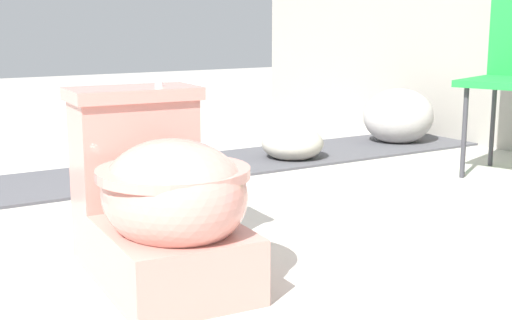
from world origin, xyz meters
TOP-DOWN VIEW (x-y plane):
  - ground_plane at (0.00, 0.00)m, footprint 14.00×14.00m
  - gravel_strip at (-1.17, 0.50)m, footprint 0.56×8.00m
  - toilet at (0.09, 0.05)m, footprint 0.66×0.42m
  - boulder_near at (-1.17, 2.08)m, footprint 0.45×0.48m
  - boulder_far at (-1.09, 1.30)m, footprint 0.43×0.43m

SIDE VIEW (x-z plane):
  - ground_plane at x=0.00m, z-range 0.00..0.00m
  - gravel_strip at x=-1.17m, z-range 0.00..0.01m
  - boulder_far at x=-1.09m, z-range 0.00..0.17m
  - boulder_near at x=-1.17m, z-range 0.00..0.31m
  - toilet at x=0.09m, z-range -0.04..0.48m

